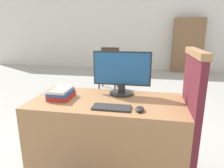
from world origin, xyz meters
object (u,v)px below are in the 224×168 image
monitor (122,73)px  book_stack (61,94)px  keyboard (112,107)px  mouse (140,109)px  far_chair (109,66)px

monitor → book_stack: size_ratio=2.26×
monitor → keyboard: size_ratio=1.79×
keyboard → monitor: bearing=86.3°
mouse → book_stack: 0.74m
monitor → mouse: monitor is taller
book_stack → far_chair: far_chair is taller
monitor → mouse: (0.20, -0.40, -0.19)m
monitor → keyboard: monitor is taller
keyboard → mouse: size_ratio=2.94×
monitor → far_chair: 2.93m
monitor → book_stack: 0.60m
book_stack → mouse: bearing=-13.4°
keyboard → mouse: mouse is taller
monitor → far_chair: size_ratio=0.56×
monitor → far_chair: (-0.69, 2.82, -0.44)m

